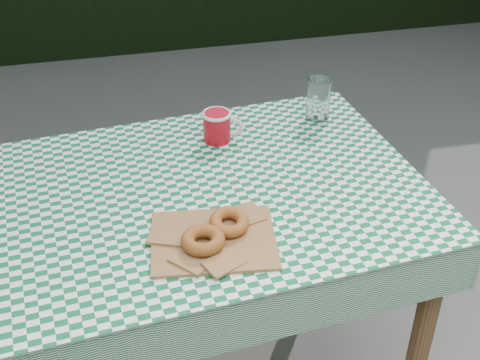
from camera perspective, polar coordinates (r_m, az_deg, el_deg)
The scene contains 7 objects.
table at distance 1.96m, azimuth -3.84°, elevation -10.24°, with size 1.22×0.82×0.75m, color #53331C.
tablecloth at distance 1.72m, azimuth -4.31°, elevation -1.22°, with size 1.24×0.84×0.01m, color #0E5D34.
paper_bag at distance 1.55m, azimuth -2.35°, elevation -5.24°, with size 0.29×0.24×0.02m, color olive.
bagel_front at distance 1.51m, azimuth -3.28°, elevation -5.32°, with size 0.10×0.10×0.03m, color #985F1F.
bagel_back at distance 1.56m, azimuth -0.96°, elevation -3.72°, with size 0.10×0.10×0.03m, color #984C1F.
coffee_mug at distance 1.92m, azimuth -2.05°, elevation 4.74°, with size 0.16×0.16×0.09m, color #B00B18, non-canonical shape.
drinking_glass at distance 2.04m, azimuth 6.92°, elevation 7.09°, with size 0.07×0.07×0.13m, color white.
Camera 1 is at (-0.17, -1.25, 1.75)m, focal length 48.43 mm.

